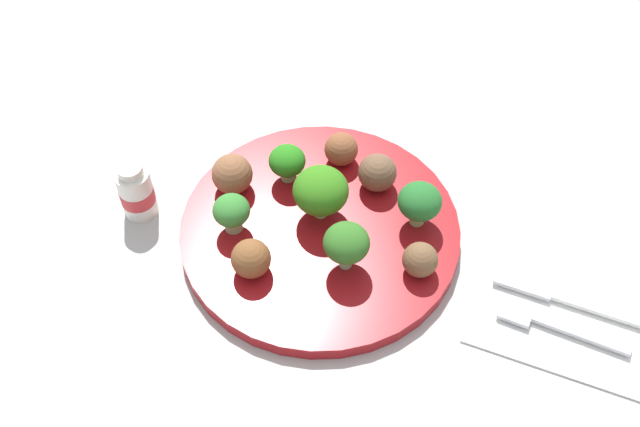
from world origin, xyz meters
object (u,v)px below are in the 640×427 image
plate (320,231)px  knife (563,297)px  fork (555,327)px  yogurt_bottle (136,192)px  napkin (566,317)px  meatball_back_left (251,259)px  broccoli_floret_center (420,202)px  meatball_far_rim (341,149)px  meatball_back_right (377,173)px  broccoli_floret_back_left (232,212)px  broccoli_floret_front_right (287,162)px  meatball_front_left (232,174)px  broccoli_floret_mid_left (346,243)px  meatball_mid_right (420,260)px  broccoli_floret_back_right (321,191)px

plate → knife: 0.24m
plate → knife: size_ratio=1.92×
fork → yogurt_bottle: yogurt_bottle is taller
napkin → knife: bearing=-64.0°
meatball_back_left → broccoli_floret_center: bearing=-134.1°
meatball_far_rim → meatball_back_right: bearing=162.2°
broccoli_floret_back_left → knife: (-0.32, -0.07, -0.03)m
broccoli_floret_front_right → meatball_front_left: 0.06m
broccoli_floret_mid_left → meatball_front_left: 0.15m
broccoli_floret_front_right → meatball_mid_right: broccoli_floret_front_right is taller
meatball_back_right → meatball_far_rim: meatball_back_right is taller
broccoli_floret_back_left → plate: bearing=-152.5°
broccoli_floret_back_right → broccoli_floret_back_left: bearing=37.6°
broccoli_floret_center → yogurt_bottle: (0.27, 0.10, -0.02)m
broccoli_floret_center → meatball_back_right: 0.06m
plate → meatball_back_right: 0.08m
broccoli_floret_mid_left → broccoli_floret_back_right: 0.07m
plate → broccoli_floret_back_left: (0.08, 0.04, 0.03)m
broccoli_floret_mid_left → meatball_front_left: broccoli_floret_mid_left is taller
meatball_far_rim → napkin: meatball_far_rim is taller
broccoli_floret_center → meatball_back_left: 0.17m
broccoli_floret_mid_left → meatball_far_rim: (0.06, -0.12, -0.02)m
broccoli_floret_back_right → fork: 0.25m
broccoli_floret_back_left → knife: bearing=-167.5°
yogurt_bottle → meatball_front_left: bearing=-143.7°
broccoli_floret_back_left → broccoli_floret_front_right: size_ratio=1.01×
meatball_mid_right → broccoli_floret_front_right: bearing=-16.4°
broccoli_floret_center → broccoli_floret_mid_left: size_ratio=0.93×
broccoli_floret_center → meatball_front_left: size_ratio=1.18×
meatball_far_rim → yogurt_bottle: size_ratio=0.53×
plate → broccoli_floret_center: 0.10m
broccoli_floret_back_right → meatball_far_rim: bearing=-80.6°
meatball_back_left → napkin: (-0.28, -0.09, -0.03)m
broccoli_floret_center → broccoli_floret_back_right: size_ratio=0.85×
plate → yogurt_bottle: 0.19m
broccoli_floret_back_left → meatball_front_left: same height
meatball_back_left → meatball_mid_right: bearing=-154.0°
broccoli_floret_mid_left → napkin: 0.22m
meatball_far_rim → napkin: 0.28m
broccoli_floret_center → meatball_back_left: bearing=45.9°
meatball_far_rim → fork: 0.28m
meatball_mid_right → meatball_back_right: bearing=-45.7°
broccoli_floret_front_right → fork: 0.31m
meatball_mid_right → broccoli_floret_center: bearing=-66.9°
broccoli_floret_center → knife: bearing=173.9°
broccoli_floret_back_right → meatball_mid_right: size_ratio=1.72×
broccoli_floret_back_left → meatball_back_right: bearing=-133.0°
broccoli_floret_back_right → fork: bearing=175.6°
meatball_back_right → broccoli_floret_center: bearing=154.5°
broccoli_floret_front_right → yogurt_bottle: (0.12, 0.09, -0.01)m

